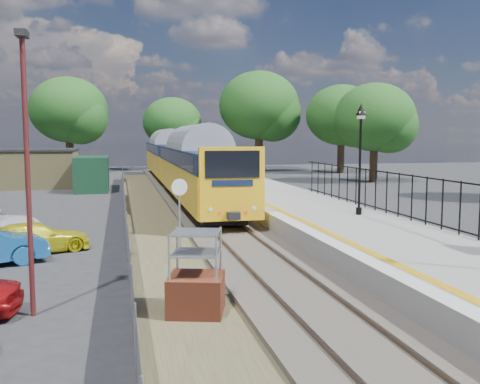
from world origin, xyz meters
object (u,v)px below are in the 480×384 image
object	(u,v)px
train	(178,160)
speed_sign	(179,205)
car_yellow	(36,238)
carpark_lamp	(27,155)
brick_plinth	(196,275)
victorian_lamp_north	(361,133)

from	to	relation	value
train	speed_sign	distance (m)	23.92
car_yellow	carpark_lamp	bearing A→B (deg)	166.03
carpark_lamp	car_yellow	xyz separation A→B (m)	(-0.94, 7.10, -3.19)
brick_plinth	car_yellow	distance (m)	9.18
victorian_lamp_north	brick_plinth	distance (m)	12.12
train	car_yellow	world-z (taller)	train
brick_plinth	speed_sign	world-z (taller)	speed_sign
victorian_lamp_north	speed_sign	xyz separation A→B (m)	(-7.80, -2.84, -2.42)
speed_sign	train	bearing A→B (deg)	69.66
carpark_lamp	car_yellow	distance (m)	7.84
brick_plinth	train	bearing A→B (deg)	84.68
speed_sign	brick_plinth	bearing A→B (deg)	-106.77
speed_sign	car_yellow	xyz separation A→B (m)	(-4.89, 2.31, -1.33)
brick_plinth	speed_sign	size ratio (longest dim) A/B	0.73
speed_sign	car_yellow	world-z (taller)	speed_sign
train	speed_sign	bearing A→B (deg)	-96.00
victorian_lamp_north	train	size ratio (longest dim) A/B	0.11
car_yellow	victorian_lamp_north	bearing A→B (deg)	-109.10
car_yellow	brick_plinth	bearing A→B (deg)	-171.02
carpark_lamp	car_yellow	world-z (taller)	carpark_lamp
victorian_lamp_north	carpark_lamp	distance (m)	14.02
victorian_lamp_north	speed_sign	bearing A→B (deg)	-160.00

